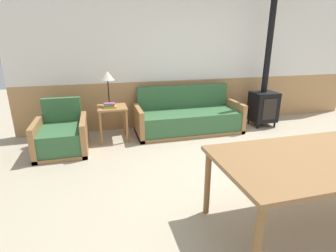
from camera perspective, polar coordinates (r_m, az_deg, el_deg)
name	(u,v)px	position (r m, az deg, el deg)	size (l,w,h in m)	color
ground_plane	(278,183)	(3.62, 22.81, -11.34)	(16.00, 16.00, 0.00)	#B2A58C
wall_back	(203,58)	(5.47, 7.52, 14.54)	(7.20, 0.06, 2.70)	tan
couch	(188,119)	(5.03, 4.42, 1.57)	(2.00, 0.80, 0.84)	#9E7042
armchair	(62,137)	(4.47, -22.06, -2.20)	(0.77, 0.87, 0.79)	#9E7042
side_table	(112,113)	(4.66, -12.01, 2.79)	(0.49, 0.49, 0.60)	#9E7042
table_lamp	(107,77)	(4.62, -13.04, 10.33)	(0.23, 0.23, 0.60)	black
book_stack	(110,106)	(4.54, -12.57, 4.35)	(0.22, 0.15, 0.08)	gold
dining_table	(323,162)	(2.73, 30.74, -6.73)	(1.94, 0.99, 0.73)	olive
wood_stove	(264,96)	(5.64, 20.22, 6.08)	(0.48, 0.43, 2.60)	black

